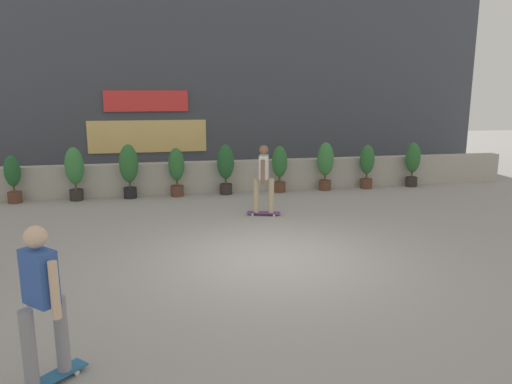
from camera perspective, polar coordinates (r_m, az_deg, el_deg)
ground_plane at (r=8.79m, az=1.92°, el=-7.76°), size 48.00×48.00×0.00m
planter_wall at (r=14.40m, az=-3.49°, el=1.90°), size 18.00×0.40×0.90m
building_backdrop at (r=18.15m, az=-5.37°, el=12.82°), size 20.00×2.08×6.50m
potted_plant_0 at (r=14.33m, az=-26.82°, el=1.62°), size 0.41×0.41×1.28m
potted_plant_1 at (r=13.96m, az=-20.67°, el=2.47°), size 0.50×0.50×1.46m
potted_plant_2 at (r=13.79m, az=-14.81°, el=2.87°), size 0.52×0.52×1.51m
potted_plant_3 at (r=13.78m, az=-9.39°, el=2.68°), size 0.45×0.45×1.37m
potted_plant_4 at (r=13.88m, az=-3.62°, el=3.12°), size 0.49×0.49×1.44m
potted_plant_5 at (r=14.19m, az=2.81°, el=3.10°), size 0.45×0.45×1.37m
potted_plant_6 at (r=14.59m, az=8.22°, el=3.44°), size 0.49×0.49×1.44m
potted_plant_7 at (r=15.09m, az=13.00°, el=3.25°), size 0.44×0.44×1.34m
potted_plant_8 at (r=15.76m, az=18.04°, el=3.43°), size 0.45×0.45×1.38m
skater_by_wall_right at (r=11.46m, az=0.92°, el=1.80°), size 0.82×0.54×1.70m
skater_mid_plaza at (r=5.31m, az=-24.02°, el=-11.54°), size 0.71×0.71×1.70m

